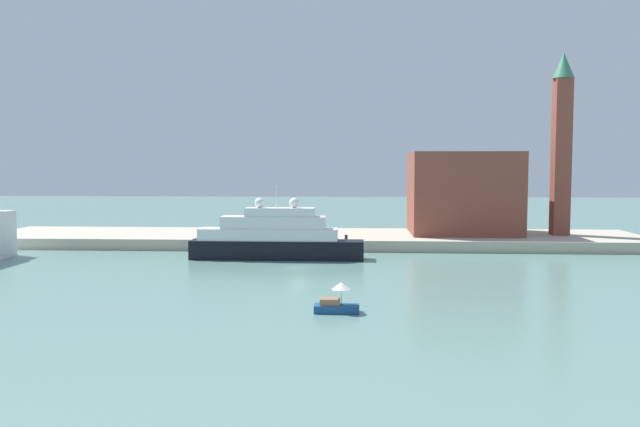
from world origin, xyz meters
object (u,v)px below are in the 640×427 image
harbor_building (463,193)px  person_figure (249,232)px  small_motorboat (337,302)px  bell_tower (562,138)px  mooring_bollard (346,237)px  parked_car (212,233)px  large_yacht (275,238)px

harbor_building → person_figure: 37.10m
small_motorboat → harbor_building: bearing=69.9°
bell_tower → mooring_bollard: bearing=-164.5°
bell_tower → parked_car: size_ratio=6.93×
large_yacht → person_figure: (-5.92, 13.02, -0.42)m
large_yacht → parked_car: (-11.78, 11.95, -0.59)m
harbor_building → parked_car: size_ratio=4.12×
bell_tower → small_motorboat: bearing=-124.3°
mooring_bollard → harbor_building: bearing=30.7°
bell_tower → mooring_bollard: bell_tower is taller
large_yacht → small_motorboat: (9.99, -33.31, -2.01)m
person_figure → mooring_bollard: (15.96, -4.00, -0.38)m
mooring_bollard → large_yacht: bearing=-138.1°
parked_car → person_figure: 5.96m
bell_tower → parked_car: (-57.37, -6.94, -15.59)m
small_motorboat → bell_tower: (35.60, 52.19, 17.00)m
small_motorboat → person_figure: 49.01m
harbor_building → mooring_bollard: 23.93m
harbor_building → parked_car: 43.01m
large_yacht → parked_car: 16.79m
harbor_building → small_motorboat: bearing=-110.1°
small_motorboat → mooring_bollard: bearing=89.9°
mooring_bollard → small_motorboat: bearing=-90.1°
bell_tower → person_figure: bell_tower is taller
small_motorboat → person_figure: size_ratio=2.41×
small_motorboat → bell_tower: bell_tower is taller
harbor_building → person_figure: bearing=-167.8°
large_yacht → small_motorboat: large_yacht is taller
small_motorboat → mooring_bollard: small_motorboat is taller
bell_tower → mooring_bollard: (-35.55, -9.86, -15.80)m
small_motorboat → mooring_bollard: (0.05, 42.33, 1.20)m
harbor_building → parked_car: harbor_building is taller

